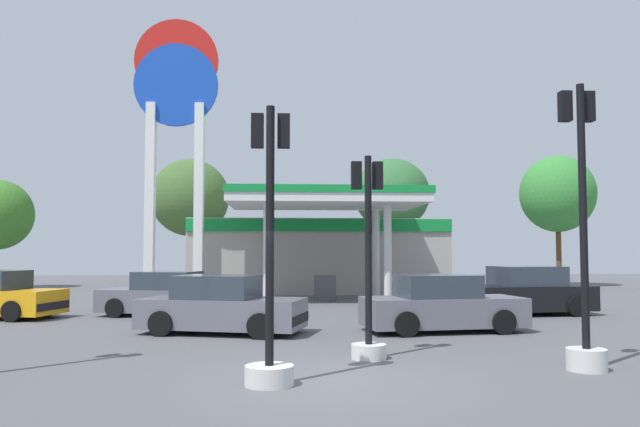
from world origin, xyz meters
name	(u,v)px	position (x,y,z in m)	size (l,w,h in m)	color
ground_plane	(330,381)	(0.00, 0.00, 0.00)	(90.00, 90.00, 0.00)	#56565B
gas_station	(318,251)	(1.07, 21.76, 2.13)	(12.85, 11.70, 4.73)	#ADA89E
station_pole_sign	(176,121)	(-5.54, 17.47, 7.92)	(3.73, 0.56, 12.56)	white
car_1	(523,293)	(7.38, 10.31, 0.74)	(4.79, 2.56, 1.64)	black
car_2	(442,306)	(3.50, 6.16, 0.69)	(4.44, 2.35, 1.52)	black
car_3	(164,296)	(-4.72, 10.68, 0.67)	(4.41, 2.72, 1.47)	black
car_4	(221,307)	(-2.39, 6.17, 0.69)	(4.56, 2.84, 1.52)	black
traffic_signal_0	(584,274)	(4.72, 0.63, 1.76)	(0.72, 0.72, 5.28)	silver
traffic_signal_1	(368,283)	(0.94, 2.11, 1.51)	(0.71, 0.71, 4.12)	silver
traffic_signal_2	(270,294)	(-1.02, -0.27, 1.46)	(0.80, 0.80, 4.57)	silver
tree_1	(190,198)	(-6.37, 28.02, 5.37)	(4.73, 4.73, 7.74)	brown
tree_2	(392,195)	(6.02, 27.71, 5.61)	(4.67, 4.67, 7.83)	brown
tree_3	(558,194)	(15.86, 26.21, 5.57)	(4.44, 4.44, 7.90)	brown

